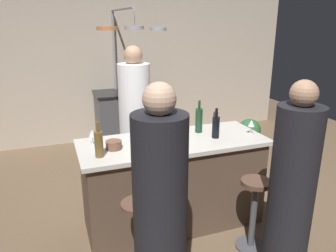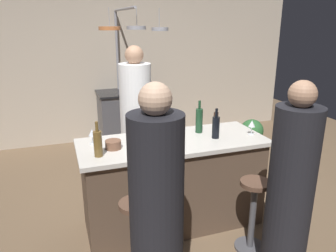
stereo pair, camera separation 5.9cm
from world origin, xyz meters
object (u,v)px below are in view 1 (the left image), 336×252
(wine_glass_near_left_guest, at_px, (177,140))
(mixing_bowl_wooden, at_px, (114,145))
(pepper_mill, at_px, (215,122))
(stove_range, at_px, (120,118))
(bar_stool_left, at_px, (139,237))
(potted_plant, at_px, (249,133))
(wine_bottle_dark, at_px, (216,127))
(guest_left, at_px, (160,218))
(wine_glass_by_chef, at_px, (251,124))
(bar_stool_right, at_px, (254,211))
(wine_bottle_green, at_px, (199,120))
(mixing_bowl_steel, at_px, (146,142))
(wine_bottle_amber, at_px, (99,144))
(wine_glass_near_right_guest, at_px, (92,134))
(chef, at_px, (135,126))
(guest_right, at_px, (291,193))

(wine_glass_near_left_guest, relative_size, mixing_bowl_wooden, 1.03)
(pepper_mill, bearing_deg, stove_range, 101.89)
(bar_stool_left, bearing_deg, wine_glass_near_left_guest, 37.17)
(potted_plant, height_order, wine_bottle_dark, wine_bottle_dark)
(guest_left, height_order, potted_plant, guest_left)
(bar_stool_left, xyz_separation_m, mixing_bowl_wooden, (-0.05, 0.60, 0.56))
(wine_bottle_dark, height_order, wine_glass_by_chef, wine_bottle_dark)
(bar_stool_right, height_order, wine_glass_by_chef, wine_glass_by_chef)
(wine_bottle_green, distance_m, wine_glass_near_left_guest, 0.58)
(wine_bottle_dark, relative_size, mixing_bowl_steel, 1.55)
(wine_bottle_amber, distance_m, wine_bottle_dark, 1.14)
(pepper_mill, bearing_deg, mixing_bowl_wooden, -173.73)
(wine_glass_near_right_guest, xyz_separation_m, mixing_bowl_steel, (0.45, -0.21, -0.07))
(bar_stool_right, distance_m, wine_bottle_dark, 0.85)
(stove_range, bearing_deg, potted_plant, -28.66)
(wine_bottle_dark, bearing_deg, potted_plant, 46.45)
(potted_plant, distance_m, wine_glass_near_left_guest, 2.67)
(wine_glass_near_left_guest, height_order, mixing_bowl_wooden, wine_glass_near_left_guest)
(potted_plant, bearing_deg, wine_bottle_green, -139.42)
(bar_stool_left, height_order, wine_glass_near_left_guest, wine_glass_near_left_guest)
(bar_stool_right, bearing_deg, wine_bottle_amber, 159.65)
(potted_plant, bearing_deg, bar_stool_left, -139.05)
(wine_bottle_amber, bearing_deg, mixing_bowl_steel, 12.94)
(chef, relative_size, mixing_bowl_wooden, 12.27)
(chef, distance_m, guest_left, 1.88)
(stove_range, xyz_separation_m, guest_left, (-0.48, -3.45, 0.32))
(pepper_mill, height_order, wine_glass_by_chef, pepper_mill)
(wine_bottle_amber, distance_m, mixing_bowl_wooden, 0.21)
(chef, distance_m, potted_plant, 2.15)
(chef, height_order, wine_bottle_amber, chef)
(guest_left, distance_m, wine_glass_by_chef, 1.59)
(wine_bottle_green, bearing_deg, pepper_mill, -16.28)
(guest_left, height_order, mixing_bowl_wooden, guest_left)
(chef, xyz_separation_m, wine_glass_near_right_guest, (-0.58, -0.69, 0.20))
(chef, height_order, wine_glass_by_chef, chef)
(mixing_bowl_wooden, bearing_deg, chef, 64.15)
(potted_plant, height_order, wine_glass_near_right_guest, wine_glass_near_right_guest)
(guest_right, relative_size, wine_bottle_green, 4.84)
(potted_plant, relative_size, wine_bottle_green, 1.56)
(bar_stool_right, xyz_separation_m, bar_stool_left, (-1.06, 0.00, 0.00))
(wine_glass_by_chef, bearing_deg, stove_range, 107.61)
(bar_stool_right, distance_m, guest_right, 0.53)
(bar_stool_left, xyz_separation_m, wine_glass_near_right_guest, (-0.21, 0.78, 0.63))
(guest_right, xyz_separation_m, wine_glass_near_right_guest, (-1.31, 1.15, 0.26))
(chef, height_order, guest_right, chef)
(potted_plant, height_order, wine_glass_near_left_guest, wine_glass_near_left_guest)
(chef, height_order, bar_stool_left, chef)
(stove_range, distance_m, mixing_bowl_steel, 2.57)
(bar_stool_right, distance_m, pepper_mill, 0.95)
(chef, height_order, wine_bottle_dark, chef)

